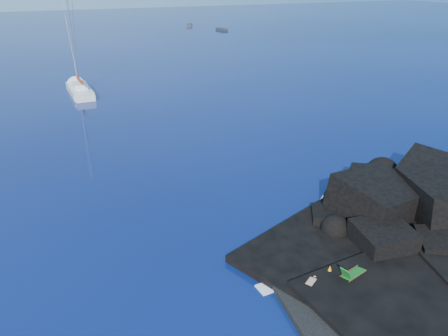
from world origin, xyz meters
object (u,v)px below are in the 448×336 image
Objects in this scene: sunbather at (311,283)px; distant_boat_a at (190,26)px; distant_boat_b at (222,30)px; deck_chair at (354,270)px; marker_cone at (330,270)px; sailboat at (80,94)px.

sunbather reaches higher than distant_boat_a.
distant_boat_b is at bearing 36.65° from sunbather.
distant_boat_a is (33.21, 118.01, -0.54)m from sunbather.
deck_chair reaches higher than sunbather.
deck_chair is at bearing -37.67° from marker_cone.
deck_chair is at bearing -81.89° from sailboat.
sailboat is 47.00m from marker_cone.
distant_boat_a is at bearing 59.67° from deck_chair.
sunbather is at bearing 155.66° from deck_chair.
marker_cone reaches higher than distant_boat_a.
marker_cone is at bearing -82.88° from sailboat.
deck_chair is 122.32m from distant_boat_a.
marker_cone is at bearing 126.59° from deck_chair.
sunbather is 111.65m from distant_boat_b.
sunbather is 1.48m from marker_cone.
sailboat is at bearing 99.86° from marker_cone.
sunbather reaches higher than distant_boat_b.
sailboat is 8.33× the size of deck_chair.
distant_boat_b is (38.46, 104.82, -0.54)m from sunbather.
sailboat is at bearing -138.04° from distant_boat_b.
sunbather is at bearing -120.40° from distant_boat_b.
sunbather is (6.63, -46.68, 0.54)m from sailboat.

